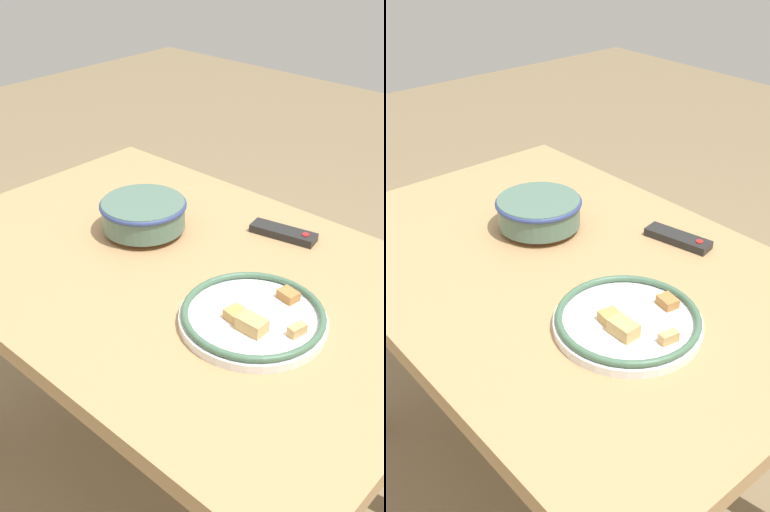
% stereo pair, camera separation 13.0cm
% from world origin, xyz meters
% --- Properties ---
extents(ground_plane, '(8.00, 8.00, 0.00)m').
position_xyz_m(ground_plane, '(0.00, 0.00, 0.00)').
color(ground_plane, '#7F6B4C').
extents(dining_table, '(1.23, 0.84, 0.76)m').
position_xyz_m(dining_table, '(0.00, 0.00, 0.66)').
color(dining_table, tan).
rests_on(dining_table, ground_plane).
extents(noodle_bowl, '(0.21, 0.21, 0.08)m').
position_xyz_m(noodle_bowl, '(-0.17, 0.06, 0.81)').
color(noodle_bowl, '#4C6B5B').
rests_on(noodle_bowl, dining_table).
extents(food_plate, '(0.29, 0.29, 0.05)m').
position_xyz_m(food_plate, '(0.26, -0.05, 0.78)').
color(food_plate, white).
rests_on(food_plate, dining_table).
extents(tv_remote, '(0.17, 0.08, 0.02)m').
position_xyz_m(tv_remote, '(0.10, 0.27, 0.77)').
color(tv_remote, black).
rests_on(tv_remote, dining_table).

